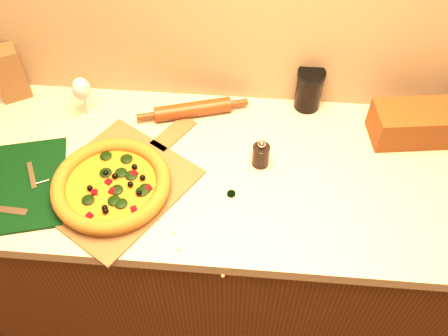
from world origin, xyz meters
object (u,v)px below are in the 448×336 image
Objects in this scene: pizza at (111,185)px; dark_jar at (309,89)px; cutting_board at (22,185)px; rolling_pin at (193,109)px; pepper_grinder at (261,155)px; wine_glass at (81,90)px; pizza_peel at (118,182)px.

dark_jar is at bearing 35.92° from pizza.
rolling_pin is at bearing 21.29° from cutting_board.
pepper_grinder is at bearing -2.93° from cutting_board.
wine_glass reaches higher than pizza.
pepper_grinder reaches higher than pizza.
wine_glass is 1.03× the size of dark_jar.
pepper_grinder is 0.68× the size of dark_jar.
pepper_grinder is 0.27× the size of rolling_pin.
dark_jar reaches higher than pizza_peel.
pizza_peel is 0.44m from pepper_grinder.
pizza_peel is 1.60× the size of rolling_pin.
pizza is 0.45m from pepper_grinder.
wine_glass reaches higher than dark_jar.
pizza is (-0.01, -0.03, 0.03)m from pizza_peel.
dark_jar is (0.73, 0.10, -0.03)m from wine_glass.
pizza reaches higher than pizza_peel.
pizza is 2.36× the size of dark_jar.
pizza_peel is 0.04m from pizza.
rolling_pin is at bearing 60.07° from pizza.
pizza is at bearing -63.37° from wine_glass.
pepper_grinder is at bearing -16.04° from wine_glass.
cutting_board is 3.93× the size of pepper_grinder.
cutting_board is at bearing -143.67° from rolling_pin.
wine_glass is at bearing 54.97° from cutting_board.
pepper_grinder is (0.70, 0.15, 0.04)m from cutting_board.
pepper_grinder reaches higher than rolling_pin.
rolling_pin is (0.20, 0.34, -0.01)m from pizza.
pepper_grinder is 0.31m from dark_jar.
pizza_peel is 3.86× the size of wine_glass.
pizza reaches higher than cutting_board.
pizza_peel is 0.69m from dark_jar.
rolling_pin is 0.39m from dark_jar.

